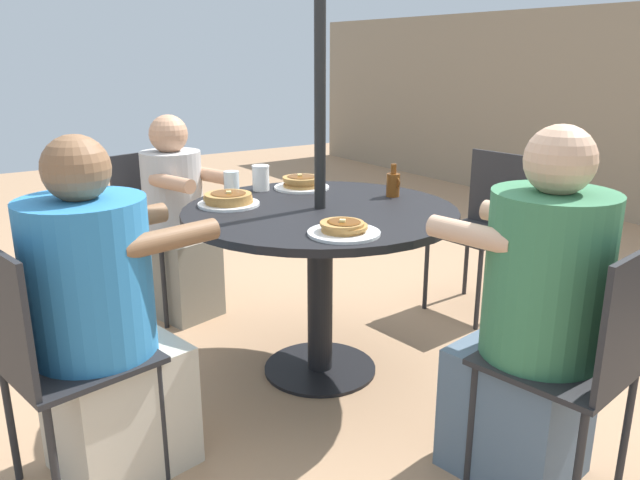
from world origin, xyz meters
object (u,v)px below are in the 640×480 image
object	(u,v)px
diner_west	(533,329)
coffee_cup	(261,178)
drinking_glass_a	(232,183)
patio_chair_north	(485,221)
pancake_plate_a	(302,183)
patio_chair_east	(159,220)
diner_south	(103,330)
patio_table	(320,237)
patio_chair_west	(584,356)
syrup_bottle	(392,184)
patio_chair_south	(51,352)
pancake_plate_b	(343,229)
pancake_plate_c	(229,200)
diner_east	(178,226)

from	to	relation	value
diner_west	coffee_cup	distance (m)	1.44
coffee_cup	drinking_glass_a	distance (m)	0.15
patio_chair_north	diner_west	bearing A→B (deg)	132.24
pancake_plate_a	drinking_glass_a	size ratio (longest dim) A/B	2.45
patio_chair_east	diner_west	distance (m)	2.11
diner_south	drinking_glass_a	world-z (taller)	diner_south
coffee_cup	drinking_glass_a	bearing A→B (deg)	-88.96
patio_table	patio_chair_north	size ratio (longest dim) A/B	1.34
patio_chair_west	syrup_bottle	distance (m)	1.19
patio_chair_east	patio_chair_south	distance (m)	1.54
patio_chair_south	patio_chair_west	world-z (taller)	same
syrup_bottle	pancake_plate_b	bearing A→B (deg)	-55.51
diner_south	syrup_bottle	distance (m)	1.39
drinking_glass_a	patio_chair_east	bearing A→B (deg)	-169.66
drinking_glass_a	pancake_plate_c	bearing A→B (deg)	-30.13
patio_table	pancake_plate_b	world-z (taller)	pancake_plate_b
diner_south	coffee_cup	bearing A→B (deg)	113.33
patio_chair_east	pancake_plate_c	world-z (taller)	patio_chair_east
patio_chair_south	coffee_cup	size ratio (longest dim) A/B	7.26
pancake_plate_b	drinking_glass_a	size ratio (longest dim) A/B	2.45
patio_chair_north	diner_west	xyz separation A→B (m)	(1.06, -0.98, 0.03)
pancake_plate_b	pancake_plate_c	size ratio (longest dim) A/B	1.00
syrup_bottle	diner_east	bearing A→B (deg)	-145.19
pancake_plate_a	diner_east	bearing A→B (deg)	-144.53
patio_table	diner_west	xyz separation A→B (m)	(0.96, 0.16, -0.09)
patio_table	patio_chair_south	world-z (taller)	patio_chair_south
patio_table	diner_west	world-z (taller)	diner_west
patio_chair_east	coffee_cup	distance (m)	0.77
patio_table	diner_south	size ratio (longest dim) A/B	1.00
patio_chair_north	pancake_plate_b	xyz separation A→B (m)	(0.47, -1.29, 0.27)
diner_east	diner_south	xyz separation A→B (m)	(1.12, -0.70, 0.02)
patio_chair_south	diner_south	xyz separation A→B (m)	(-0.03, 0.17, 0.02)
diner_west	syrup_bottle	xyz separation A→B (m)	(-0.97, 0.24, 0.27)
pancake_plate_a	drinking_glass_a	xyz separation A→B (m)	(-0.07, -0.33, 0.03)
patio_chair_east	patio_chair_west	bearing A→B (deg)	86.91
patio_table	patio_chair_north	bearing A→B (deg)	95.08
diner_south	patio_table	bearing A→B (deg)	90.00
patio_table	pancake_plate_b	bearing A→B (deg)	-22.16
diner_west	pancake_plate_c	size ratio (longest dim) A/B	4.50
pancake_plate_b	pancake_plate_a	bearing A→B (deg)	157.97
pancake_plate_c	coffee_cup	xyz separation A→B (m)	(-0.19, 0.26, 0.03)
patio_chair_east	pancake_plate_b	xyz separation A→B (m)	(1.47, 0.15, 0.27)
patio_chair_south	patio_chair_west	distance (m)	1.59
diner_south	pancake_plate_b	xyz separation A→B (m)	(0.19, 0.81, 0.25)
syrup_bottle	coffee_cup	world-z (taller)	syrup_bottle
patio_chair_south	drinking_glass_a	distance (m)	1.18
patio_chair_north	coffee_cup	bearing A→B (deg)	68.60
patio_chair_north	diner_south	size ratio (longest dim) A/B	0.75
patio_table	pancake_plate_a	xyz separation A→B (m)	(-0.37, 0.15, 0.15)
patio_chair_east	drinking_glass_a	world-z (taller)	patio_chair_east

